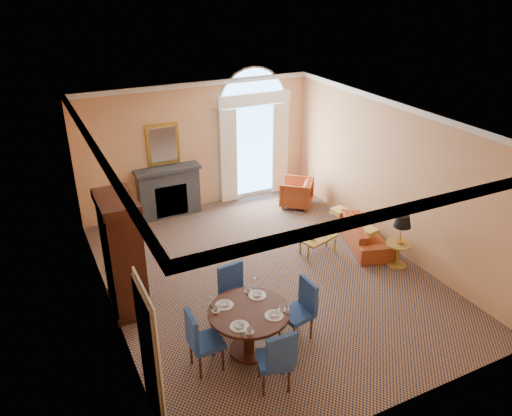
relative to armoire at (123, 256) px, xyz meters
name	(u,v)px	position (x,y,z in m)	size (l,w,h in m)	color
ground	(267,276)	(2.72, -0.25, -1.05)	(7.50, 7.50, 0.00)	#142340
room_envelope	(251,148)	(2.69, 0.42, 1.46)	(6.04, 7.52, 3.45)	tan
armoire	(123,256)	(0.00, 0.00, 0.00)	(0.63, 1.11, 2.18)	black
dining_table	(249,322)	(1.45, -2.08, -0.45)	(1.29, 1.29, 1.01)	black
dining_chair_north	(233,291)	(1.55, -1.22, -0.44)	(0.62, 0.62, 1.07)	navy
dining_chair_south	(278,357)	(1.47, -2.99, -0.44)	(0.59, 0.59, 1.07)	navy
dining_chair_east	(302,306)	(2.40, -2.11, -0.44)	(0.55, 0.55, 1.07)	navy
dining_chair_west	(199,338)	(0.62, -2.11, -0.44)	(0.50, 0.49, 1.07)	navy
sofa	(364,233)	(5.27, -0.05, -0.78)	(1.88, 0.74, 0.55)	#953D1B
armchair	(296,193)	(4.92, 2.35, -0.69)	(0.77, 0.79, 0.72)	#953D1B
coffee_table	(318,238)	(4.09, 0.03, -0.67)	(0.90, 0.65, 0.71)	olive
side_table	(401,234)	(5.32, -1.11, -0.31)	(0.54, 0.54, 1.14)	olive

